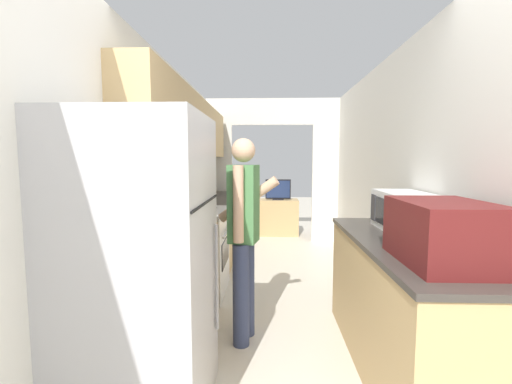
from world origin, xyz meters
TOP-DOWN VIEW (x-y plane):
  - wall_left at (-1.10, 2.28)m, footprint 0.38×7.23m
  - wall_right at (1.18, 1.82)m, footprint 0.06×7.23m
  - wall_far_with_doorway at (0.00, 4.86)m, footprint 2.71×0.06m
  - counter_left at (-0.85, 3.04)m, footprint 0.62×3.65m
  - counter_right at (0.85, 1.13)m, footprint 0.62×1.82m
  - refrigerator at (-0.78, 0.70)m, footprint 0.77×0.78m
  - range_oven at (-0.84, 2.48)m, footprint 0.66×0.80m
  - person at (-0.26, 1.50)m, footprint 0.52×0.42m
  - suitcase at (0.85, 0.65)m, footprint 0.42×0.62m
  - microwave at (0.97, 1.52)m, footprint 0.33×0.53m
  - tv_cabinet at (0.12, 5.39)m, footprint 0.77×0.42m
  - television at (0.12, 5.34)m, footprint 0.48×0.16m

SIDE VIEW (x-z plane):
  - tv_cabinet at x=0.12m, z-range 0.00..0.69m
  - counter_right at x=0.85m, z-range 0.00..0.91m
  - counter_left at x=-0.85m, z-range 0.00..0.91m
  - range_oven at x=-0.84m, z-range -0.06..0.99m
  - refrigerator at x=-0.78m, z-range 0.00..1.70m
  - person at x=-0.26m, z-range 0.06..1.68m
  - television at x=0.12m, z-range 0.68..1.07m
  - microwave at x=0.97m, z-range 0.91..1.21m
  - suitcase at x=0.85m, z-range 0.91..1.24m
  - wall_right at x=1.18m, z-range 0.00..2.50m
  - wall_far_with_doorway at x=0.00m, z-range 0.17..2.67m
  - wall_left at x=-1.10m, z-range 0.25..2.75m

